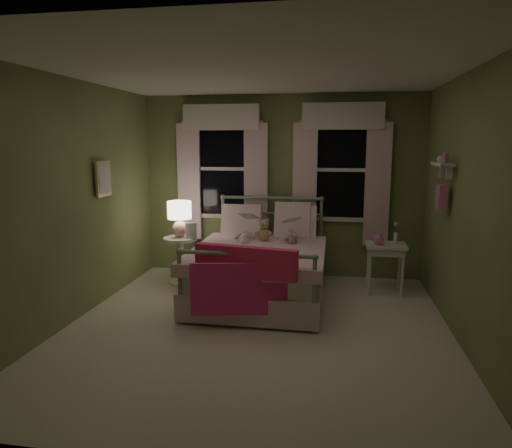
% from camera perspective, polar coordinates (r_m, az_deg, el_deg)
% --- Properties ---
extents(room_shell, '(4.20, 4.20, 4.20)m').
position_cam_1_polar(room_shell, '(4.55, 0.03, 2.24)').
color(room_shell, white).
rests_on(room_shell, ground).
extents(bed, '(1.58, 2.04, 1.18)m').
position_cam_1_polar(bed, '(5.72, 0.63, -5.58)').
color(bed, white).
rests_on(bed, ground).
extents(pink_throw, '(1.10, 0.34, 0.71)m').
position_cam_1_polar(pink_throw, '(4.69, -1.41, -6.13)').
color(pink_throw, '#FD3175').
rests_on(pink_throw, bed).
extents(child_left, '(0.33, 0.24, 0.84)m').
position_cam_1_polar(child_left, '(6.05, -1.38, 1.22)').
color(child_left, '#F7D1DD').
rests_on(child_left, bed).
extents(child_right, '(0.38, 0.33, 0.66)m').
position_cam_1_polar(child_right, '(5.99, 3.89, 0.24)').
color(child_right, '#F7D1DD').
rests_on(child_right, bed).
extents(book_left, '(0.22, 0.16, 0.26)m').
position_cam_1_polar(book_left, '(5.82, -1.85, 0.61)').
color(book_left, beige).
rests_on(book_left, child_left).
extents(book_right, '(0.23, 0.19, 0.26)m').
position_cam_1_polar(book_right, '(5.74, 3.63, 0.03)').
color(book_right, beige).
rests_on(book_right, child_right).
extents(teddy_bear, '(0.23, 0.18, 0.30)m').
position_cam_1_polar(teddy_bear, '(5.89, 1.01, -0.96)').
color(teddy_bear, tan).
rests_on(teddy_bear, bed).
extents(nightstand_left, '(0.46, 0.46, 0.65)m').
position_cam_1_polar(nightstand_left, '(6.36, -9.40, -3.70)').
color(nightstand_left, white).
rests_on(nightstand_left, ground).
extents(table_lamp, '(0.32, 0.32, 0.49)m').
position_cam_1_polar(table_lamp, '(6.25, -9.54, 1.07)').
color(table_lamp, tan).
rests_on(table_lamp, nightstand_left).
extents(book_nightstand, '(0.18, 0.24, 0.02)m').
position_cam_1_polar(book_nightstand, '(6.20, -8.83, -1.77)').
color(book_nightstand, beige).
rests_on(book_nightstand, nightstand_left).
extents(nightstand_right, '(0.50, 0.40, 0.64)m').
position_cam_1_polar(nightstand_right, '(6.08, 15.90, -3.32)').
color(nightstand_right, white).
rests_on(nightstand_right, ground).
extents(pink_toy, '(0.14, 0.19, 0.14)m').
position_cam_1_polar(pink_toy, '(6.03, 15.04, -1.85)').
color(pink_toy, pink).
rests_on(pink_toy, nightstand_right).
extents(bud_vase, '(0.06, 0.06, 0.28)m').
position_cam_1_polar(bud_vase, '(6.10, 17.08, -1.05)').
color(bud_vase, white).
rests_on(bud_vase, nightstand_right).
extents(window_left, '(1.34, 0.13, 1.96)m').
position_cam_1_polar(window_left, '(6.68, -4.27, 7.51)').
color(window_left, black).
rests_on(window_left, room_shell).
extents(window_right, '(1.34, 0.13, 1.96)m').
position_cam_1_polar(window_right, '(6.48, 10.61, 7.29)').
color(window_right, black).
rests_on(window_right, room_shell).
extents(wall_shelf, '(0.15, 0.50, 0.60)m').
position_cam_1_polar(wall_shelf, '(5.28, 22.23, 5.03)').
color(wall_shelf, white).
rests_on(wall_shelf, room_shell).
extents(framed_picture, '(0.03, 0.32, 0.42)m').
position_cam_1_polar(framed_picture, '(5.74, -18.53, 5.37)').
color(framed_picture, beige).
rests_on(framed_picture, room_shell).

